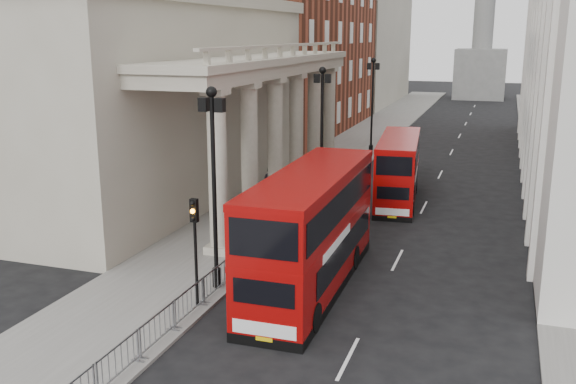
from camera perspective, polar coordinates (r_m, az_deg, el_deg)
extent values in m
plane|color=black|center=(23.87, -9.12, -12.19)|extent=(260.00, 260.00, 0.00)
cube|color=slate|center=(51.67, 3.41, 2.31)|extent=(6.00, 140.00, 0.12)
cube|color=slate|center=(50.04, 21.95, 0.93)|extent=(3.00, 140.00, 0.12)
cube|color=slate|center=(50.99, 6.61, 2.10)|extent=(0.20, 140.00, 0.14)
cube|color=#9E9784|center=(42.53, -10.77, 7.69)|extent=(9.00, 28.00, 12.00)
cube|color=brown|center=(70.01, 1.46, 14.37)|extent=(9.00, 32.00, 22.00)
cube|color=#9E9784|center=(101.01, 7.01, 13.57)|extent=(9.00, 30.00, 20.00)
cube|color=#60605E|center=(111.12, 16.70, 10.02)|extent=(8.00, 8.00, 8.00)
cylinder|color=black|center=(27.18, -6.36, -7.56)|extent=(0.36, 0.36, 0.80)
cylinder|color=black|center=(26.08, -6.57, -0.18)|extent=(0.18, 0.18, 8.00)
sphere|color=black|center=(25.40, -6.83, 8.83)|extent=(0.44, 0.44, 0.44)
cube|color=black|center=(25.30, -6.07, 7.69)|extent=(0.35, 0.35, 0.55)
cube|color=black|center=(25.60, -7.51, 7.72)|extent=(0.35, 0.35, 0.55)
cylinder|color=black|center=(41.54, 2.95, 0.09)|extent=(0.36, 0.36, 0.80)
cylinder|color=black|center=(40.83, 3.02, 5.00)|extent=(0.18, 0.18, 8.00)
sphere|color=black|center=(40.40, 3.09, 10.76)|extent=(0.44, 0.44, 0.44)
cube|color=black|center=(40.34, 3.57, 10.03)|extent=(0.35, 0.35, 0.55)
cube|color=black|center=(40.53, 2.60, 10.06)|extent=(0.35, 0.35, 0.55)
cylinder|color=black|center=(56.79, 7.37, 3.75)|extent=(0.36, 0.36, 0.80)
cylinder|color=black|center=(56.27, 7.48, 7.36)|extent=(0.18, 0.18, 8.00)
sphere|color=black|center=(55.96, 7.61, 11.53)|extent=(0.44, 0.44, 0.44)
cube|color=black|center=(55.92, 7.96, 11.00)|extent=(0.35, 0.35, 0.55)
cube|color=black|center=(56.05, 7.24, 11.03)|extent=(0.35, 0.35, 0.55)
cylinder|color=black|center=(25.00, -8.17, -6.38)|extent=(0.12, 0.12, 3.40)
cube|color=black|center=(24.34, -8.34, -1.63)|extent=(0.28, 0.22, 0.90)
sphere|color=black|center=(24.15, -8.50, -1.02)|extent=(0.18, 0.18, 0.18)
sphere|color=orange|center=(24.23, -8.48, -1.70)|extent=(0.18, 0.18, 0.18)
sphere|color=black|center=(24.31, -8.45, -2.38)|extent=(0.18, 0.18, 0.18)
cube|color=gray|center=(20.96, -14.83, -14.34)|extent=(0.50, 2.30, 1.10)
cube|color=gray|center=(22.72, -11.53, -11.83)|extent=(0.50, 2.30, 1.10)
cube|color=gray|center=(24.58, -8.76, -9.65)|extent=(0.50, 2.30, 1.10)
cube|color=gray|center=(26.52, -6.42, -7.77)|extent=(0.50, 2.30, 1.10)
cube|color=gray|center=(28.52, -4.42, -6.14)|extent=(0.50, 2.30, 1.10)
cube|color=gray|center=(30.57, -2.70, -4.72)|extent=(0.50, 2.30, 1.10)
cube|color=gray|center=(32.66, -1.20, -3.48)|extent=(0.50, 2.30, 1.10)
cube|color=#8E0706|center=(26.91, 2.07, -5.53)|extent=(2.86, 11.52, 2.19)
cube|color=#8E0706|center=(26.25, 2.11, -0.85)|extent=(2.86, 11.52, 1.91)
cube|color=#8E0706|center=(25.99, 2.13, 1.49)|extent=(2.91, 11.56, 0.27)
cube|color=black|center=(27.37, 2.05, -8.07)|extent=(2.88, 11.52, 0.38)
cube|color=black|center=(26.82, 2.08, -4.98)|extent=(2.90, 9.33, 1.09)
cube|color=black|center=(26.22, 2.12, -0.62)|extent=(2.92, 10.86, 1.20)
cube|color=white|center=(22.17, -2.14, -12.09)|extent=(2.30, 0.09, 0.49)
cube|color=yellow|center=(22.32, -2.14, -12.94)|extent=(0.60, 0.05, 0.14)
cylinder|color=black|center=(24.11, -3.49, -10.31)|extent=(0.36, 1.10, 1.09)
cylinder|color=black|center=(23.39, 2.26, -11.09)|extent=(0.36, 1.10, 1.09)
cylinder|color=black|center=(29.98, 1.19, -5.34)|extent=(0.36, 1.10, 1.09)
cylinder|color=black|center=(29.40, 5.83, -5.81)|extent=(0.36, 1.10, 1.09)
cube|color=#950706|center=(41.31, 9.73, 0.84)|extent=(3.23, 9.73, 1.82)
cube|color=#950706|center=(40.93, 9.84, 3.41)|extent=(3.23, 9.73, 1.59)
cube|color=#950706|center=(40.78, 9.89, 4.67)|extent=(3.27, 9.77, 0.23)
cube|color=black|center=(41.56, 9.67, -0.60)|extent=(3.25, 9.73, 0.32)
cube|color=black|center=(41.26, 9.74, 1.14)|extent=(3.10, 7.92, 0.91)
cube|color=black|center=(40.92, 9.84, 3.53)|extent=(3.23, 9.19, 1.00)
cube|color=white|center=(36.86, 9.25, -1.76)|extent=(1.90, 0.25, 0.41)
cube|color=yellow|center=(36.93, 9.23, -2.21)|extent=(0.50, 0.09, 0.12)
cylinder|color=black|center=(38.35, 7.86, -1.30)|extent=(0.38, 0.93, 0.91)
cylinder|color=black|center=(38.24, 10.92, -1.47)|extent=(0.38, 0.93, 0.91)
cylinder|color=black|center=(43.71, 8.52, 0.56)|extent=(0.38, 0.93, 0.91)
cylinder|color=black|center=(43.62, 11.21, 0.42)|extent=(0.38, 0.93, 0.91)
imported|color=black|center=(37.06, -3.90, -0.89)|extent=(0.68, 0.49, 1.72)
imported|color=#292421|center=(43.17, -1.68, 1.17)|extent=(0.84, 0.69, 1.58)
imported|color=black|center=(41.40, -1.75, 0.61)|extent=(0.91, 0.79, 1.58)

